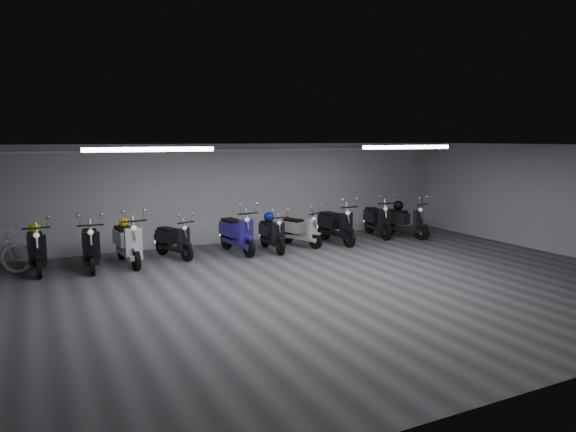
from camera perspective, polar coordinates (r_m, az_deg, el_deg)
name	(u,v)px	position (r m, az deg, el deg)	size (l,w,h in m)	color
floor	(316,286)	(10.63, 3.09, -7.64)	(14.00, 10.00, 0.01)	#3E3D40
ceiling	(317,146)	(10.21, 3.22, 7.69)	(14.00, 10.00, 0.01)	gray
back_wall	(230,194)	(14.85, -6.36, 2.46)	(14.00, 0.01, 2.80)	#A9AAAC
front_wall	(535,277)	(6.53, 25.36, -6.01)	(14.00, 0.01, 2.80)	#A9AAAC
right_wall	(555,199)	(15.03, 27.13, 1.65)	(0.01, 10.00, 2.80)	#A9AAAC
fluor_strip_left	(150,149)	(10.10, -14.83, 7.05)	(2.40, 0.18, 0.08)	white
fluor_strip_right	(407,147)	(12.73, 12.89, 7.35)	(2.40, 0.18, 0.08)	white
conduit	(230,150)	(14.70, -6.32, 7.17)	(0.05, 0.05, 13.60)	white
scooter_0	(36,243)	(12.75, -25.86, -2.64)	(0.60, 1.81, 1.35)	black
scooter_1	(90,240)	(12.59, -20.82, -2.42)	(0.61, 1.83, 1.37)	black
scooter_2	(127,236)	(12.72, -17.15, -2.07)	(0.62, 1.87, 1.39)	silver
scooter_3	(174,235)	(13.17, -12.40, -2.01)	(0.53, 1.59, 1.18)	black
scooter_4	(237,227)	(13.47, -5.59, -1.20)	(0.62, 1.85, 1.38)	navy
scooter_5	(272,229)	(13.67, -1.74, -1.40)	(0.54, 1.61, 1.20)	black
scooter_6	(301,225)	(14.28, 1.39, -0.99)	(0.53, 1.60, 1.19)	#BBBBBF
scooter_7	(336,220)	(14.70, 5.30, -0.40)	(0.61, 1.84, 1.37)	black
scooter_8	(378,215)	(15.89, 9.78, 0.13)	(0.60, 1.81, 1.34)	black
scooter_9	(405,216)	(15.89, 12.69, -0.02)	(0.58, 1.75, 1.30)	black
helmet_0	(269,217)	(13.83, -2.10, -0.11)	(0.28, 0.28, 0.28)	#0D1293
helmet_1	(399,205)	(15.98, 11.99, 1.14)	(0.29, 0.29, 0.29)	black
helmet_2	(124,222)	(12.92, -17.51, -0.66)	(0.23, 0.23, 0.23)	yellow
helmet_3	(34,228)	(12.95, -25.99, -1.20)	(0.25, 0.25, 0.25)	yellow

